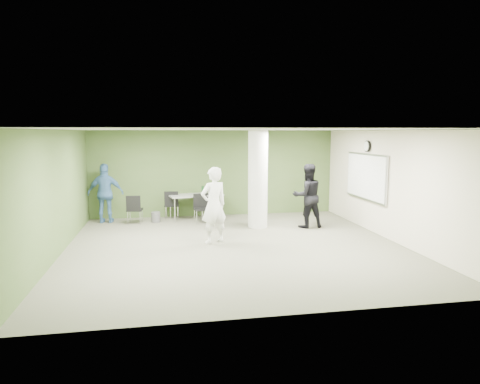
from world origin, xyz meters
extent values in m
plane|color=#5B5948|center=(0.00, 0.00, 0.00)|extent=(8.00, 8.00, 0.00)
plane|color=white|center=(0.00, 0.00, 2.80)|extent=(8.00, 8.00, 0.00)
cube|color=#445D2C|center=(0.00, 4.00, 1.40)|extent=(8.00, 2.80, 0.02)
cube|color=#445D2C|center=(-4.00, 0.00, 1.40)|extent=(0.02, 8.00, 2.80)
cube|color=beige|center=(4.00, 0.00, 1.40)|extent=(0.02, 8.00, 2.80)
cylinder|color=silver|center=(1.00, 2.00, 1.40)|extent=(0.56, 0.56, 2.80)
cube|color=silver|center=(3.93, 1.20, 1.50)|extent=(0.04, 2.30, 1.30)
cube|color=white|center=(3.91, 1.20, 1.50)|extent=(0.02, 2.20, 1.20)
cylinder|color=black|center=(3.93, 1.20, 2.35)|extent=(0.05, 0.32, 0.32)
cylinder|color=white|center=(3.90, 1.20, 2.35)|extent=(0.02, 0.26, 0.26)
cube|color=gray|center=(-0.68, 3.47, 0.77)|extent=(1.78, 1.06, 0.04)
cylinder|color=silver|center=(-1.35, 3.03, 0.37)|extent=(0.04, 0.04, 0.75)
cylinder|color=silver|center=(0.11, 3.34, 0.37)|extent=(0.04, 0.04, 0.75)
cylinder|color=silver|center=(-1.47, 3.60, 0.37)|extent=(0.04, 0.04, 0.75)
cylinder|color=silver|center=(-0.01, 3.91, 0.37)|extent=(0.04, 0.04, 0.75)
cylinder|color=#164219|center=(-0.45, 3.54, 0.92)|extent=(0.07, 0.07, 0.25)
cylinder|color=#B2B2B7|center=(-0.08, 3.23, 0.88)|extent=(0.06, 0.06, 0.18)
cylinder|color=#4C4C4C|center=(-1.93, 3.20, 0.16)|extent=(0.27, 0.27, 0.32)
cube|color=black|center=(-2.54, 3.08, 0.43)|extent=(0.49, 0.49, 0.05)
cube|color=black|center=(-2.56, 2.88, 0.67)|extent=(0.42, 0.09, 0.43)
cylinder|color=silver|center=(-2.34, 3.23, 0.21)|extent=(0.02, 0.02, 0.41)
cylinder|color=silver|center=(-2.70, 3.28, 0.21)|extent=(0.02, 0.02, 0.41)
cylinder|color=silver|center=(-2.38, 2.87, 0.21)|extent=(0.02, 0.02, 0.41)
cylinder|color=silver|center=(-2.74, 2.92, 0.21)|extent=(0.02, 0.02, 0.41)
cube|color=black|center=(-1.43, 3.65, 0.44)|extent=(0.48, 0.48, 0.05)
cube|color=black|center=(-1.44, 3.44, 0.69)|extent=(0.43, 0.07, 0.44)
cylinder|color=silver|center=(-1.23, 3.82, 0.21)|extent=(0.02, 0.02, 0.42)
cylinder|color=silver|center=(-1.60, 3.85, 0.21)|extent=(0.02, 0.02, 0.42)
cylinder|color=silver|center=(-1.25, 3.45, 0.21)|extent=(0.02, 0.02, 0.42)
cylinder|color=silver|center=(-1.63, 3.48, 0.21)|extent=(0.02, 0.02, 0.42)
cube|color=black|center=(-0.56, 2.83, 0.43)|extent=(0.48, 0.48, 0.05)
cube|color=black|center=(-0.58, 3.03, 0.66)|extent=(0.42, 0.08, 0.43)
cylinder|color=silver|center=(-0.72, 2.64, 0.20)|extent=(0.02, 0.02, 0.41)
cylinder|color=silver|center=(-0.36, 2.67, 0.20)|extent=(0.02, 0.02, 0.41)
cylinder|color=silver|center=(-0.76, 2.99, 0.20)|extent=(0.02, 0.02, 0.41)
cylinder|color=silver|center=(-0.40, 3.03, 0.20)|extent=(0.02, 0.02, 0.41)
cube|color=black|center=(-0.33, 3.07, 0.42)|extent=(0.47, 0.47, 0.05)
cube|color=black|center=(-0.31, 3.26, 0.65)|extent=(0.41, 0.09, 0.42)
cylinder|color=silver|center=(-0.53, 2.92, 0.20)|extent=(0.02, 0.02, 0.40)
cylinder|color=silver|center=(-0.18, 2.87, 0.20)|extent=(0.02, 0.02, 0.40)
cylinder|color=silver|center=(-0.49, 3.26, 0.20)|extent=(0.02, 0.02, 0.40)
cylinder|color=silver|center=(-0.14, 3.22, 0.20)|extent=(0.02, 0.02, 0.40)
imported|color=white|center=(-0.47, 0.43, 0.95)|extent=(0.81, 0.69, 1.90)
imported|color=black|center=(2.40, 1.71, 0.92)|extent=(0.95, 0.77, 1.84)
imported|color=#3D6798|center=(-3.40, 3.40, 0.90)|extent=(1.09, 0.53, 1.81)
camera|label=1|loc=(-1.68, -9.90, 2.74)|focal=32.00mm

